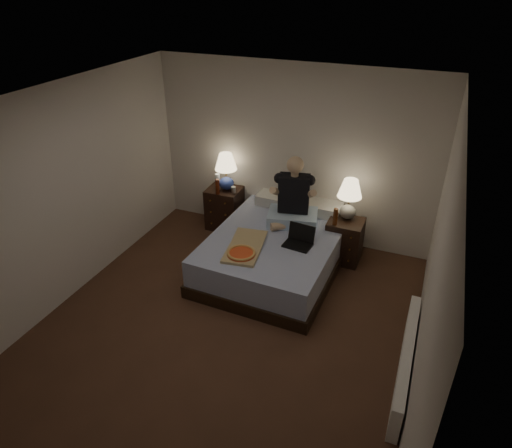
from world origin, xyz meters
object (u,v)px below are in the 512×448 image
at_px(beer_bottle_left, 217,187).
at_px(person, 294,192).
at_px(lamp_right, 349,199).
at_px(pizza_box, 241,254).
at_px(bed, 275,252).
at_px(water_bottle, 218,182).
at_px(nightstand_right, 344,241).
at_px(laptop, 298,238).
at_px(radiator, 405,361).
at_px(soda_can, 234,190).
at_px(beer_bottle_right, 335,217).
at_px(nightstand_left, 225,208).
at_px(lamp_left, 226,172).

height_order(beer_bottle_left, person, person).
distance_m(lamp_right, pizza_box, 1.64).
relative_size(bed, water_bottle, 8.26).
xyz_separation_m(nightstand_right, person, (-0.69, -0.17, 0.68)).
distance_m(lamp_right, laptop, 0.93).
xyz_separation_m(lamp_right, radiator, (1.03, -1.90, -0.68)).
bearing_deg(soda_can, water_bottle, 175.40).
xyz_separation_m(beer_bottle_right, laptop, (-0.33, -0.56, -0.08)).
height_order(nightstand_left, lamp_right, lamp_right).
height_order(soda_can, pizza_box, soda_can).
distance_m(bed, lamp_right, 1.18).
bearing_deg(pizza_box, lamp_right, 43.86).
relative_size(lamp_right, water_bottle, 2.24).
bearing_deg(beer_bottle_left, radiator, -32.15).
xyz_separation_m(lamp_left, soda_can, (0.15, -0.08, -0.23)).
bearing_deg(water_bottle, radiator, -33.41).
relative_size(lamp_left, laptop, 1.65).
bearing_deg(soda_can, lamp_left, 151.95).
bearing_deg(radiator, nightstand_left, 145.18).
height_order(person, radiator, person).
height_order(bed, soda_can, soda_can).
height_order(nightstand_right, beer_bottle_left, beer_bottle_left).
height_order(beer_bottle_left, pizza_box, beer_bottle_left).
bearing_deg(soda_can, beer_bottle_left, -151.08).
bearing_deg(nightstand_right, beer_bottle_left, 179.60).
bearing_deg(soda_can, radiator, -35.61).
distance_m(nightstand_left, beer_bottle_right, 1.85).
distance_m(lamp_right, beer_bottle_right, 0.30).
bearing_deg(bed, beer_bottle_left, 154.60).
bearing_deg(pizza_box, beer_bottle_left, 118.53).
height_order(soda_can, radiator, soda_can).
distance_m(beer_bottle_left, person, 1.25).
relative_size(nightstand_left, person, 0.69).
xyz_separation_m(soda_can, beer_bottle_right, (1.58, -0.28, 0.02)).
xyz_separation_m(bed, person, (0.10, 0.38, 0.72)).
relative_size(nightstand_left, beer_bottle_left, 2.78).
distance_m(beer_bottle_right, person, 0.63).
xyz_separation_m(beer_bottle_right, pizza_box, (-0.87, -1.04, -0.16)).
xyz_separation_m(soda_can, person, (1.01, -0.31, 0.29)).
distance_m(lamp_left, person, 1.23).
height_order(nightstand_left, lamp_left, lamp_left).
xyz_separation_m(lamp_right, water_bottle, (-1.96, 0.07, -0.11)).
relative_size(bed, person, 2.22).
xyz_separation_m(nightstand_right, lamp_right, (-0.01, 0.09, 0.58)).
xyz_separation_m(pizza_box, radiator, (2.02, -0.63, -0.36)).
height_order(nightstand_left, radiator, nightstand_left).
bearing_deg(lamp_left, radiator, -35.25).
distance_m(bed, nightstand_left, 1.34).
relative_size(nightstand_right, pizza_box, 0.79).
bearing_deg(bed, nightstand_right, 36.79).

